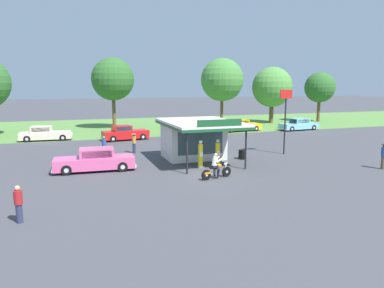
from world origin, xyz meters
TOP-DOWN VIEW (x-y plane):
  - ground_plane at (0.00, 0.00)m, footprint 300.00×300.00m
  - grass_verge_strip at (0.00, 30.00)m, footprint 120.00×24.00m
  - service_station_kiosk at (0.90, 5.06)m, footprint 5.09×7.25m
  - gas_pump_nearside at (0.26, 2.00)m, footprint 0.44×0.44m
  - gas_pump_offside at (1.54, 2.00)m, footprint 0.44×0.44m
  - motorcycle_with_rider at (0.14, -1.08)m, footprint 2.15×0.82m
  - featured_classic_sedan at (-6.72, 3.43)m, footprint 5.45×2.03m
  - parked_car_back_row_left at (-10.71, 19.07)m, footprint 5.29×2.12m
  - parked_car_back_row_centre_right at (4.39, 16.41)m, footprint 5.59×2.97m
  - parked_car_second_row_spare at (11.95, 19.47)m, footprint 5.70×2.45m
  - parked_car_back_row_centre_left at (-2.78, 16.67)m, footprint 5.08×2.53m
  - parked_car_back_row_far_left at (19.66, 18.10)m, footprint 5.48×2.27m
  - bystander_standing_back_lot at (2.48, 11.67)m, footprint 0.39×0.39m
  - bystander_strolling_foreground at (11.87, -2.44)m, footprint 0.38×0.38m
  - bystander_admiring_sedan at (-3.16, 8.91)m, footprint 0.36×0.36m
  - bystander_leaning_by_kiosk at (-10.34, -5.10)m, footprint 0.34×0.34m
  - bystander_chatting_near_pumps at (-5.73, 7.61)m, footprint 0.34×0.34m
  - tree_oak_far_left at (29.35, 26.68)m, footprint 4.75×4.75m
  - tree_oak_centre at (12.88, 26.90)m, footprint 6.12×6.12m
  - tree_oak_left at (-2.57, 27.71)m, footprint 5.57×5.57m
  - tree_oak_distant_spare at (21.05, 27.10)m, footprint 6.05×6.05m
  - roadside_pole_sign at (8.59, 4.49)m, footprint 1.10×0.12m
  - spare_tire_stack at (4.36, 3.73)m, footprint 0.60×0.60m

SIDE VIEW (x-z plane):
  - ground_plane at x=0.00m, z-range 0.00..0.00m
  - grass_verge_strip at x=0.00m, z-range 0.00..0.01m
  - spare_tire_stack at x=4.36m, z-range 0.00..0.72m
  - motorcycle_with_rider at x=0.14m, z-range -0.14..1.44m
  - parked_car_back_row_far_left at x=19.66m, z-range -0.07..1.43m
  - parked_car_back_row_left at x=-10.71m, z-range -0.08..1.43m
  - parked_car_second_row_spare at x=11.95m, z-range -0.05..1.41m
  - featured_classic_sedan at x=-6.72m, z-range -0.07..1.45m
  - parked_car_back_row_centre_left at x=-2.78m, z-range -0.08..1.47m
  - parked_car_back_row_centre_right at x=4.39m, z-range -0.06..1.47m
  - bystander_leaning_by_kiosk at x=-10.34m, z-range 0.04..1.63m
  - gas_pump_nearside at x=0.26m, z-range -0.08..1.85m
  - gas_pump_offside at x=1.54m, z-range -0.08..1.86m
  - bystander_admiring_sedan at x=-3.16m, z-range 0.06..1.72m
  - bystander_chatting_near_pumps at x=-5.73m, z-range 0.05..1.79m
  - bystander_strolling_foreground at x=11.87m, z-range 0.07..1.80m
  - bystander_standing_back_lot at x=2.48m, z-range 0.07..1.85m
  - service_station_kiosk at x=0.90m, z-range 0.02..3.52m
  - roadside_pole_sign at x=8.59m, z-range 0.93..6.23m
  - tree_oak_far_left at x=29.35m, z-range 1.41..9.18m
  - tree_oak_distant_spare at x=21.05m, z-range 1.20..9.68m
  - tree_oak_centre at x=12.88m, z-range 1.53..11.08m
  - tree_oak_left at x=-2.57m, z-range 1.83..11.10m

